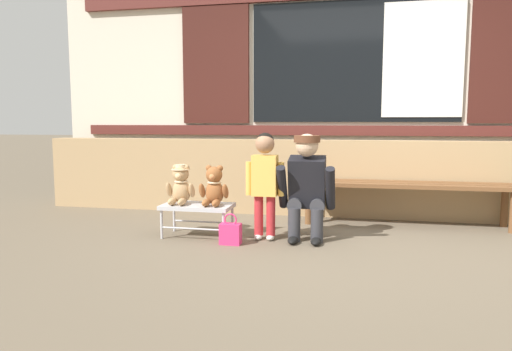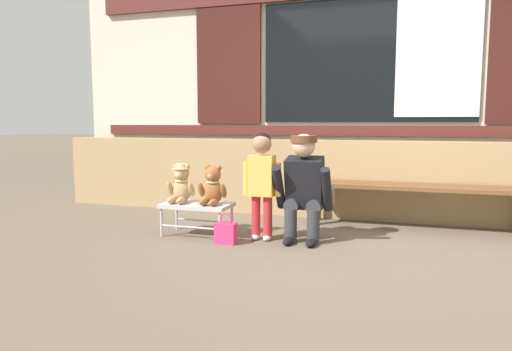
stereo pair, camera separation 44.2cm
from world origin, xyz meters
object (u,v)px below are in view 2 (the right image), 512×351
object	(u,v)px
teddy_bear_plain	(213,187)
handbag_on_ground	(226,233)
small_display_bench	(197,207)
teddy_bear_with_hat	(181,184)
adult_crouching	(305,187)
wooden_bench_long	(413,191)
child_standing	(262,174)

from	to	relation	value
teddy_bear_plain	handbag_on_ground	xyz separation A→B (m)	(0.21, -0.21, -0.37)
small_display_bench	teddy_bear_with_hat	size ratio (longest dim) A/B	1.76
handbag_on_ground	teddy_bear_plain	bearing A→B (deg)	135.06
small_display_bench	teddy_bear_plain	size ratio (longest dim) A/B	1.76
teddy_bear_plain	handbag_on_ground	bearing A→B (deg)	-44.94
teddy_bear_plain	adult_crouching	distance (m)	0.85
wooden_bench_long	handbag_on_ground	size ratio (longest dim) A/B	7.72
small_display_bench	child_standing	bearing A→B (deg)	1.56
teddy_bear_plain	adult_crouching	bearing A→B (deg)	5.94
wooden_bench_long	adult_crouching	xyz separation A→B (m)	(-0.91, -0.80, 0.11)
small_display_bench	adult_crouching	xyz separation A→B (m)	(1.00, 0.09, 0.21)
handbag_on_ground	adult_crouching	bearing A→B (deg)	25.09
small_display_bench	child_standing	distance (m)	0.71
teddy_bear_with_hat	adult_crouching	size ratio (longest dim) A/B	0.38
teddy_bear_with_hat	teddy_bear_plain	distance (m)	0.32
wooden_bench_long	child_standing	distance (m)	1.57
teddy_bear_plain	adult_crouching	size ratio (longest dim) A/B	0.38
small_display_bench	teddy_bear_with_hat	xyz separation A→B (m)	(-0.16, 0.00, 0.21)
child_standing	handbag_on_ground	world-z (taller)	child_standing
handbag_on_ground	small_display_bench	bearing A→B (deg)	150.66
small_display_bench	handbag_on_ground	bearing A→B (deg)	-29.34
teddy_bear_plain	handbag_on_ground	distance (m)	0.47
teddy_bear_with_hat	teddy_bear_plain	xyz separation A→B (m)	(0.32, -0.00, -0.01)
wooden_bench_long	teddy_bear_with_hat	size ratio (longest dim) A/B	5.78
teddy_bear_with_hat	adult_crouching	distance (m)	1.17
child_standing	teddy_bear_with_hat	bearing A→B (deg)	-178.91
small_display_bench	teddy_bear_with_hat	distance (m)	0.26
wooden_bench_long	teddy_bear_with_hat	bearing A→B (deg)	-156.95
wooden_bench_long	handbag_on_ground	xyz separation A→B (m)	(-1.55, -1.09, -0.28)
child_standing	handbag_on_ground	xyz separation A→B (m)	(-0.26, -0.22, -0.50)
wooden_bench_long	teddy_bear_plain	distance (m)	1.97
adult_crouching	wooden_bench_long	bearing A→B (deg)	41.10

